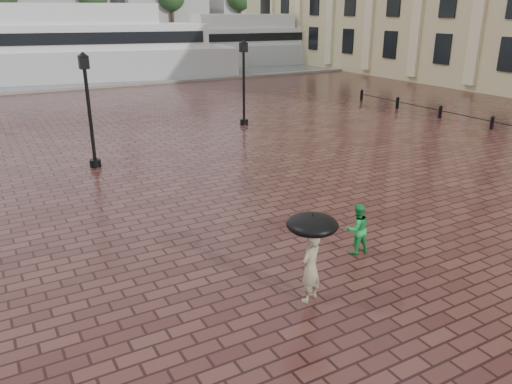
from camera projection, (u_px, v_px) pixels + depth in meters
ground at (375, 224)px, 14.93m from camera, size 300.00×300.00×0.00m
harbour_water at (27, 45)px, 90.23m from camera, size 240.00×240.00×0.00m
quay_edge at (110, 87)px, 41.12m from camera, size 80.00×0.60×0.30m
far_shore at (0, 28)px, 145.54m from camera, size 300.00×60.00×2.00m
bollard_row at (492, 122)px, 26.54m from camera, size 0.22×21.22×0.73m
street_lamps at (87, 90)px, 24.38m from camera, size 15.44×12.44×4.40m
adult_pedestrian at (310, 267)px, 10.76m from camera, size 0.68×0.57×1.60m
child_pedestrian at (357, 229)px, 12.95m from camera, size 0.71×0.58×1.36m
ferry_near at (85, 49)px, 45.15m from camera, size 27.98×11.55×8.93m
ferry_far at (243, 44)px, 57.19m from camera, size 23.56×8.16×7.57m
umbrella at (312, 225)px, 10.41m from camera, size 1.10×1.10×1.12m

